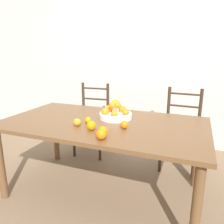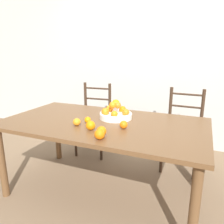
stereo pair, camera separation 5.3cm
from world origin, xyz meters
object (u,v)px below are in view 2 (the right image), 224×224
Objects in this scene: orange_loose_1 at (124,125)px; orange_loose_3 at (101,131)px; orange_loose_4 at (91,125)px; chair_left at (94,121)px; fruit_bowl at (116,113)px; chair_right at (182,133)px; orange_loose_0 at (77,122)px; orange_loose_2 at (88,120)px; orange_loose_5 at (100,134)px.

orange_loose_1 is 0.25m from orange_loose_3.
orange_loose_4 is 0.08× the size of chair_left.
chair_right is (0.61, 0.69, -0.36)m from fruit_bowl.
chair_right is at bearing 58.28° from orange_loose_4.
orange_loose_0 is at bearing 155.80° from orange_loose_3.
fruit_bowl is at bearing 80.63° from orange_loose_4.
chair_left reaches higher than fruit_bowl.
orange_loose_1 reaches higher than orange_loose_2.
orange_loose_3 is at bearing 104.82° from orange_loose_5.
orange_loose_5 is at bearing -105.51° from orange_loose_1.
chair_right reaches higher than fruit_bowl.
orange_loose_2 is at bearing -127.49° from chair_right.
chair_right is at bearing 50.79° from orange_loose_0.
orange_loose_0 is 0.12m from orange_loose_2.
orange_loose_0 is 1.15m from chair_left.
orange_loose_0 is 0.07× the size of chair_left.
chair_right is at bearing 65.75° from orange_loose_3.
orange_loose_0 is 0.98× the size of orange_loose_1.
chair_left is at bearing 114.30° from orange_loose_2.
orange_loose_2 is 1.07m from chair_left.
orange_loose_1 is at bearing 11.86° from orange_loose_0.
fruit_bowl reaches higher than orange_loose_4.
orange_loose_0 is 1.14× the size of orange_loose_2.
fruit_bowl is 3.99× the size of orange_loose_5.
orange_loose_1 is 0.28m from orange_loose_4.
orange_loose_5 is at bearing -65.15° from chair_left.
orange_loose_1 is 1.28m from chair_left.
orange_loose_0 is 0.87× the size of orange_loose_3.
chair_left is (-0.78, 0.95, -0.34)m from orange_loose_1.
orange_loose_5 is (0.28, -0.32, 0.01)m from orange_loose_2.
chair_right is at bearing -4.37° from chair_left.
chair_left is at bearing 119.23° from orange_loose_5.
chair_right reaches higher than orange_loose_5.
chair_left is 1.21m from chair_right.
orange_loose_4 is (-0.25, -0.14, 0.01)m from orange_loose_1.
chair_right is (0.84, 1.04, -0.34)m from orange_loose_0.
orange_loose_5 is (-0.08, -0.30, 0.01)m from orange_loose_1.
fruit_bowl is 4.01× the size of orange_loose_4.
orange_loose_3 is 0.97× the size of orange_loose_4.
chair_left is (-0.42, 0.93, -0.33)m from orange_loose_2.
chair_right is (0.51, 1.25, -0.34)m from orange_loose_5.
orange_loose_0 is 0.84× the size of orange_loose_5.
orange_loose_2 is 0.74× the size of orange_loose_4.
fruit_bowl is 0.98m from chair_left.
fruit_bowl is 0.33× the size of chair_left.
orange_loose_2 is at bearing 177.25° from orange_loose_1.
chair_right reaches higher than orange_loose_3.
orange_loose_4 reaches higher than orange_loose_3.
orange_loose_1 is 0.31m from orange_loose_5.
orange_loose_3 is (0.31, -0.14, 0.01)m from orange_loose_0.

